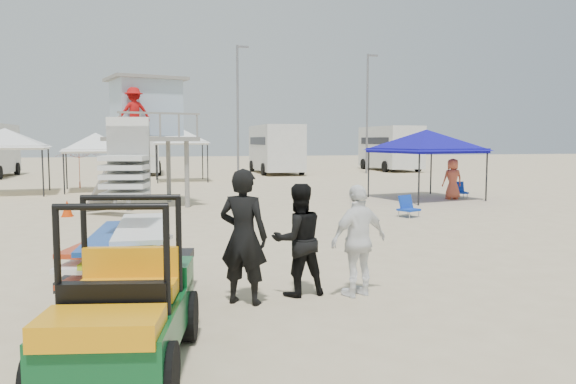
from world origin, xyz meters
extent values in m
plane|color=beige|center=(0.00, 0.00, 0.00)|extent=(140.00, 140.00, 0.00)
cube|color=#0B4B21|center=(-2.28, -1.71, 0.49)|extent=(1.48, 2.39, 0.39)
cube|color=orange|center=(-2.28, -1.71, 0.73)|extent=(1.11, 0.79, 0.21)
cylinder|color=black|center=(-2.77, -2.51, 0.29)|extent=(0.35, 0.61, 0.57)
cube|color=black|center=(-2.28, 0.59, 0.52)|extent=(1.79, 2.33, 0.13)
cylinder|color=black|center=(-2.89, 0.59, 0.28)|extent=(0.32, 0.59, 0.56)
imported|color=black|center=(-0.78, 0.29, 0.95)|extent=(0.83, 0.74, 1.90)
imported|color=black|center=(0.07, 0.54, 0.83)|extent=(0.89, 0.74, 1.66)
imported|color=white|center=(0.92, 0.29, 0.82)|extent=(1.04, 0.69, 1.65)
cylinder|color=gray|center=(-3.14, 11.50, 1.12)|extent=(0.16, 0.16, 2.24)
cube|color=gray|center=(-2.15, 12.49, 2.31)|extent=(3.35, 3.35, 0.14)
cube|color=#A4BCD3|center=(-2.15, 12.75, 3.36)|extent=(2.49, 2.31, 1.88)
imported|color=#B20F0F|center=(-2.87, 11.59, 3.17)|extent=(1.02, 0.58, 1.57)
cylinder|color=black|center=(6.61, 10.86, 0.96)|extent=(0.06, 0.06, 1.93)
pyramid|color=#120D97|center=(8.18, 12.43, 2.68)|extent=(3.92, 3.92, 0.80)
cube|color=#120D97|center=(8.18, 12.43, 1.88)|extent=(3.92, 3.92, 0.18)
cylinder|color=black|center=(-5.84, 17.73, 0.92)|extent=(0.06, 0.06, 1.85)
pyramid|color=white|center=(-4.53, 19.04, 2.60)|extent=(3.06, 3.06, 0.80)
cube|color=white|center=(-4.53, 19.04, 1.80)|extent=(3.06, 3.06, 0.18)
pyramid|color=white|center=(-8.03, 18.16, 2.77)|extent=(3.50, 3.50, 0.80)
cube|color=white|center=(-8.03, 18.16, 1.97)|extent=(3.50, 3.50, 0.18)
cylinder|color=black|center=(-1.90, 22.78, 1.08)|extent=(0.06, 0.06, 2.16)
pyramid|color=white|center=(-0.58, 24.09, 2.91)|extent=(2.84, 2.84, 0.80)
cube|color=white|center=(-0.58, 24.09, 2.11)|extent=(2.84, 2.84, 0.18)
imported|color=#AE2B12|center=(-5.47, 20.67, 0.93)|extent=(2.04, 2.08, 1.86)
imported|color=#C7CD12|center=(-3.01, 17.42, 0.96)|extent=(3.00, 3.00, 1.93)
cone|color=red|center=(-4.55, 10.34, 0.25)|extent=(0.34, 0.34, 0.50)
cube|color=#110EA2|center=(-3.63, 15.87, 0.22)|extent=(0.74, 0.73, 0.06)
cube|color=#110EA2|center=(-3.63, 16.11, 0.42)|extent=(0.52, 0.48, 0.44)
cylinder|color=#B2B2B7|center=(-3.85, 15.67, 0.10)|extent=(0.03, 0.03, 0.20)
cube|color=#1038B4|center=(5.34, 7.89, 0.22)|extent=(0.71, 0.69, 0.06)
cube|color=#1038B4|center=(5.34, 8.13, 0.42)|extent=(0.56, 0.40, 0.44)
cylinder|color=#B2B2B7|center=(5.12, 7.69, 0.10)|extent=(0.03, 0.03, 0.20)
cube|color=#0E329F|center=(9.65, 12.40, 0.22)|extent=(0.62, 0.59, 0.06)
cube|color=#0E329F|center=(9.65, 12.64, 0.42)|extent=(0.56, 0.26, 0.44)
cylinder|color=#B2B2B7|center=(9.43, 12.20, 0.10)|extent=(0.03, 0.03, 0.20)
cube|color=silver|center=(-3.00, 31.50, 1.75)|extent=(2.50, 6.50, 3.00)
cube|color=black|center=(-3.00, 31.50, 2.20)|extent=(2.54, 5.20, 0.50)
cylinder|color=black|center=(-4.25, 29.42, 0.40)|extent=(0.25, 0.80, 0.80)
cube|color=silver|center=(6.00, 30.00, 1.75)|extent=(2.50, 7.00, 3.00)
cube|color=black|center=(6.00, 30.00, 2.20)|extent=(2.54, 5.60, 0.50)
cylinder|color=black|center=(4.75, 27.76, 0.40)|extent=(0.25, 0.80, 0.80)
cube|color=silver|center=(15.00, 31.50, 1.75)|extent=(2.50, 6.60, 3.00)
cube|color=black|center=(15.00, 31.50, 2.20)|extent=(2.54, 5.28, 0.50)
cylinder|color=black|center=(13.75, 29.39, 0.40)|extent=(0.25, 0.80, 0.80)
cylinder|color=slate|center=(3.00, 27.00, 4.00)|extent=(0.14, 0.14, 8.00)
cylinder|color=slate|center=(12.00, 28.50, 4.00)|extent=(0.14, 0.14, 8.00)
imported|color=#BB5035|center=(9.15, 12.10, 0.79)|extent=(0.80, 0.55, 1.57)
imported|color=#4A7B4C|center=(-2.57, 24.63, 0.77)|extent=(0.94, 0.95, 1.54)
camera|label=1|loc=(-1.94, -7.36, 2.30)|focal=35.00mm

